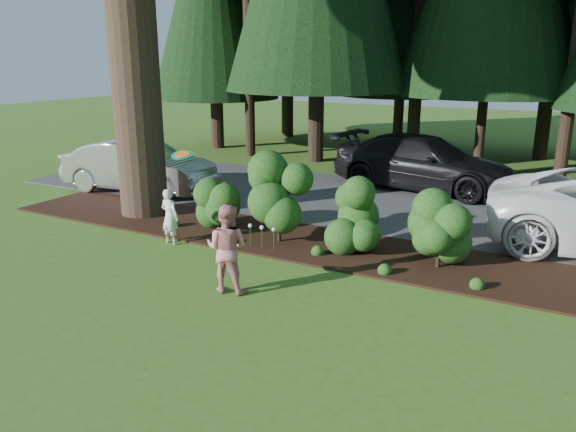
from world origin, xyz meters
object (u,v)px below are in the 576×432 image
(car_dark_suv, at_px, (424,163))
(adult, at_px, (227,248))
(child, at_px, (170,216))
(frisbee, at_px, (182,155))
(car_silver_wagon, at_px, (139,166))

(car_dark_suv, bearing_deg, adult, -177.90)
(child, relative_size, adult, 0.79)
(adult, xyz_separation_m, frisbee, (-2.30, 1.71, 1.24))
(car_dark_suv, xyz_separation_m, child, (-3.60, -8.00, -0.23))
(car_silver_wagon, height_order, adult, adult)
(car_silver_wagon, bearing_deg, frisbee, -133.68)
(car_dark_suv, xyz_separation_m, frisbee, (-3.23, -7.89, 1.19))
(car_dark_suv, relative_size, child, 4.53)
(car_dark_suv, height_order, child, car_dark_suv)
(adult, bearing_deg, car_silver_wagon, -47.27)
(child, bearing_deg, frisbee, -159.31)
(child, height_order, adult, adult)
(car_silver_wagon, distance_m, car_dark_suv, 8.94)
(car_silver_wagon, bearing_deg, car_dark_suv, -66.24)
(car_dark_suv, height_order, adult, car_dark_suv)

